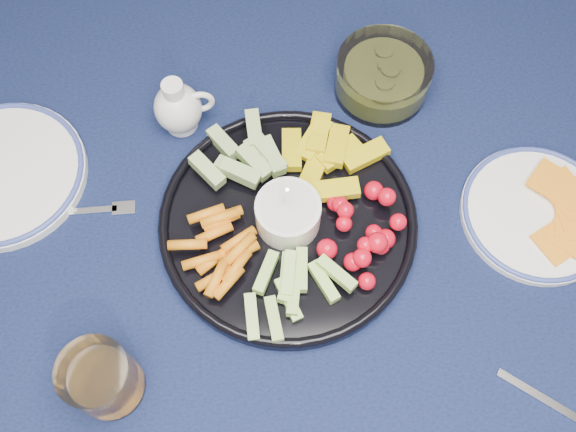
{
  "coord_description": "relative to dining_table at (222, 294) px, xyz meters",
  "views": [
    {
      "loc": [
        0.07,
        -0.29,
        1.52
      ],
      "look_at": [
        0.1,
        0.06,
        0.78
      ],
      "focal_mm": 40.0,
      "sensor_mm": 36.0,
      "label": 1
    }
  ],
  "objects": [
    {
      "name": "dining_table",
      "position": [
        0.0,
        0.0,
        0.0
      ],
      "size": [
        1.67,
        1.07,
        0.75
      ],
      "color": "#4D2819",
      "rests_on": "ground"
    },
    {
      "name": "crudite_platter",
      "position": [
        0.1,
        0.06,
        0.11
      ],
      "size": [
        0.34,
        0.34,
        0.11
      ],
      "color": "black",
      "rests_on": "dining_table"
    },
    {
      "name": "creamer_pitcher",
      "position": [
        -0.04,
        0.23,
        0.13
      ],
      "size": [
        0.09,
        0.07,
        0.09
      ],
      "color": "white",
      "rests_on": "dining_table"
    },
    {
      "name": "pickle_bowl",
      "position": [
        0.25,
        0.26,
        0.12
      ],
      "size": [
        0.14,
        0.14,
        0.06
      ],
      "color": "silver",
      "rests_on": "dining_table"
    },
    {
      "name": "cheese_plate",
      "position": [
        0.43,
        0.04,
        0.1
      ],
      "size": [
        0.2,
        0.2,
        0.02
      ],
      "color": "white",
      "rests_on": "dining_table"
    },
    {
      "name": "juice_tumbler",
      "position": [
        -0.13,
        -0.13,
        0.13
      ],
      "size": [
        0.08,
        0.08,
        0.09
      ],
      "color": "silver",
      "rests_on": "dining_table"
    },
    {
      "name": "fork_left",
      "position": [
        -0.16,
        0.1,
        0.09
      ],
      "size": [
        0.15,
        0.02,
        0.0
      ],
      "color": "silver",
      "rests_on": "dining_table"
    },
    {
      "name": "fork_right",
      "position": [
        0.41,
        -0.21,
        0.09
      ],
      "size": [
        0.13,
        0.11,
        0.0
      ],
      "color": "silver",
      "rests_on": "dining_table"
    },
    {
      "name": "side_plate_extra",
      "position": [
        -0.28,
        0.16,
        0.1
      ],
      "size": [
        0.23,
        0.23,
        0.02
      ],
      "color": "white",
      "rests_on": "dining_table"
    }
  ]
}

